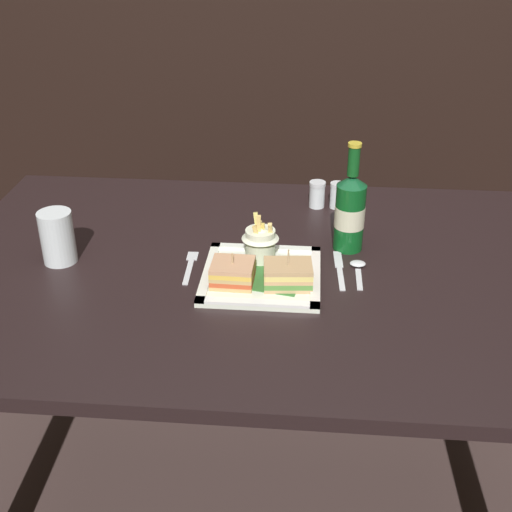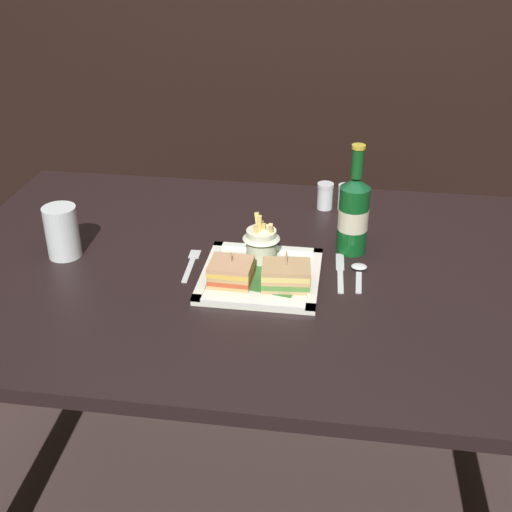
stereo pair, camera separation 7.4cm
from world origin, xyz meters
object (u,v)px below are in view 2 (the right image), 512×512
pepper_shaker (345,199)px  beer_bottle (353,213)px  water_glass (62,234)px  dining_table (252,311)px  square_plate (261,276)px  salt_shaker (325,197)px  fries_cup (261,239)px  fork (191,263)px  spoon (359,270)px  sandwich_half_left (231,272)px  knife (340,271)px  sandwich_half_right (286,276)px

pepper_shaker → beer_bottle: bearing=-84.4°
water_glass → dining_table: bearing=1.8°
square_plate → salt_shaker: 0.39m
fries_cup → pepper_shaker: (0.17, 0.31, -0.03)m
beer_bottle → fork: (-0.35, -0.12, -0.09)m
spoon → salt_shaker: bearing=106.2°
fork → spoon: spoon is taller
sandwich_half_left → beer_bottle: size_ratio=0.35×
knife → spoon: size_ratio=1.43×
fries_cup → dining_table: bearing=-146.4°
square_plate → sandwich_half_right: bearing=-33.1°
square_plate → beer_bottle: bearing=39.6°
water_glass → fork: water_glass is taller
water_glass → salt_shaker: size_ratio=1.73×
sandwich_half_left → square_plate: bearing=33.1°
beer_bottle → square_plate: bearing=-140.4°
sandwich_half_left → fries_cup: fries_cup is taller
fork → knife: 0.33m
beer_bottle → spoon: (0.02, -0.10, -0.09)m
sandwich_half_left → pepper_shaker: sandwich_half_left is taller
sandwich_half_right → fork: bearing=160.6°
spoon → salt_shaker: (-0.09, 0.32, 0.03)m
water_glass → pepper_shaker: water_glass is taller
sandwich_half_right → spoon: (0.15, 0.09, -0.03)m
sandwich_half_right → salt_shaker: bearing=82.1°
water_glass → knife: water_glass is taller
sandwich_half_left → fries_cup: 0.12m
sandwich_half_left → sandwich_half_right: sandwich_half_right is taller
water_glass → sandwich_half_left: bearing=-10.8°
water_glass → pepper_shaker: bearing=28.7°
beer_bottle → knife: (-0.02, -0.10, -0.09)m
dining_table → water_glass: bearing=-178.2°
knife → water_glass: bearing=-178.4°
sandwich_half_left → pepper_shaker: bearing=61.7°
square_plate → spoon: size_ratio=2.14×
dining_table → knife: 0.23m
water_glass → knife: size_ratio=0.71×
square_plate → knife: bearing=18.2°
sandwich_half_left → water_glass: 0.40m
spoon → pepper_shaker: size_ratio=1.71×
beer_bottle → salt_shaker: (-0.07, 0.22, -0.06)m
fork → knife: size_ratio=0.85×
fries_cup → knife: size_ratio=0.69×
salt_shaker → dining_table: bearing=-113.7°
square_plate → beer_bottle: 0.26m
beer_bottle → spoon: size_ratio=2.18×
fork → spoon: (0.37, 0.02, 0.00)m
salt_shaker → pepper_shaker: (0.05, -0.00, -0.00)m
sandwich_half_right → water_glass: size_ratio=0.88×
sandwich_half_left → sandwich_half_right: bearing=-0.0°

